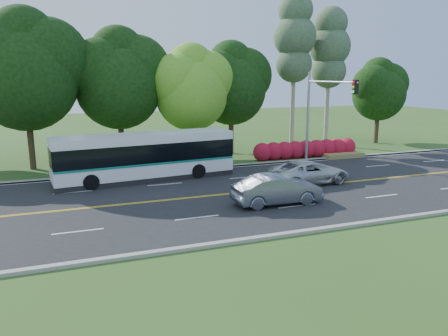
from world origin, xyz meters
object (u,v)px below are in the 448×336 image
object	(u,v)px
transit_bus	(145,157)
suv	(309,172)
traffic_signal	(322,104)

from	to	relation	value
transit_bus	suv	size ratio (longest dim) A/B	2.26
transit_bus	suv	bearing A→B (deg)	-31.83
traffic_signal	suv	world-z (taller)	traffic_signal
traffic_signal	transit_bus	distance (m)	13.74
traffic_signal	transit_bus	bearing A→B (deg)	-179.09
traffic_signal	suv	xyz separation A→B (m)	(-3.80, -4.84, -3.92)
traffic_signal	suv	distance (m)	7.29
transit_bus	suv	xyz separation A→B (m)	(9.58, -4.62, -0.78)
transit_bus	traffic_signal	bearing A→B (deg)	-5.15
suv	transit_bus	bearing A→B (deg)	59.82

